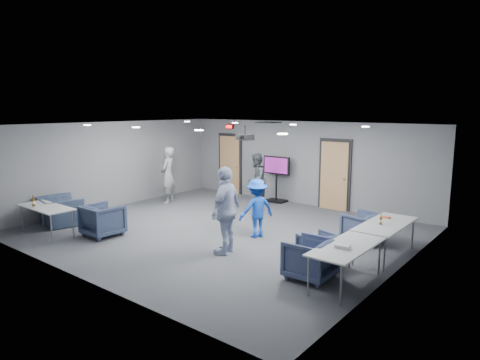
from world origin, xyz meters
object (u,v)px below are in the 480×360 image
Objects in this scene: person_a at (168,175)px; bottle_front at (33,202)px; table_right_b at (347,248)px; projector at (245,137)px; chair_right_c at (310,259)px; person_c at (226,210)px; table_right_a at (386,225)px; chair_front_a at (103,220)px; person_b at (256,179)px; table_front_left at (46,208)px; person_d at (257,208)px; chair_right_a at (362,227)px; tv_stand at (276,176)px; chair_right_b at (318,249)px; bottle_right at (381,221)px; chair_front_b at (59,211)px.

person_a reaches higher than bottle_front.
table_right_b is 6.42× the size of bottle_front.
chair_right_c is at bearing -19.19° from projector.
person_c reaches higher than table_right_a.
bottle_front is at bearing 37.14° from chair_front_a.
table_right_a is at bearing 27.79° from bottle_front.
person_b reaches higher than table_front_left.
person_d is at bearing 100.79° from table_right_a.
tv_stand reaches higher than chair_right_a.
projector is at bearing 50.41° from person_a.
person_b is 6.52m from bottle_front.
person_b reaches higher than bottle_front.
person_d is 1.72× the size of chair_right_c.
table_right_a is (2.96, 0.56, -0.03)m from person_d.
table_right_a is 1.12× the size of table_front_left.
projector is (-3.59, 1.68, 1.72)m from table_right_b.
table_front_left is at bearing -50.10° from chair_right_b.
table_right_a is at bearing 15.97° from projector.
chair_right_b is at bearing 22.10° from table_front_left.
table_right_a is at bearing 163.05° from chair_right_b.
person_a is 2.91m from person_b.
projector reaches higher than table_right_b.
person_d is 0.94× the size of tv_stand.
bottle_front is at bearing 117.79° from table_right_a.
bottle_front is at bearing -141.90° from table_front_left.
person_a is at bearing 71.21° from table_right_b.
person_d is 4.06m from tv_stand.
chair_front_a is at bearing 37.12° from table_front_left.
bottle_front is at bearing -79.88° from person_c.
chair_right_a is at bearing -30.57° from tv_stand.
bottle_right is (0.60, 1.87, 0.44)m from chair_right_c.
table_front_left reaches higher than chair_right_b.
person_b is 5.93m from chair_front_b.
projector reaches higher than table_right_a.
person_c reaches higher than chair_right_b.
chair_right_b is at bearing -163.42° from chair_right_c.
table_right_a is 8.02m from table_front_left.
chair_right_c is 6.96m from bottle_front.
person_d is at bearing 65.72° from table_right_b.
chair_right_c is at bearing 79.55° from person_d.
chair_front_a is at bearing -101.21° from tv_stand.
person_d is 3.80m from chair_front_a.
bottle_right reaches higher than chair_right_c.
person_b is 6.03× the size of bottle_front.
person_c is at bearing 9.56° from person_b.
chair_front_b is at bearing -46.85° from person_b.
tv_stand is (-1.85, 3.62, 0.15)m from person_d.
person_a is 2.24× the size of chair_right_c.
person_b is 0.89× the size of person_c.
table_right_a is at bearing -153.91° from chair_front_a.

